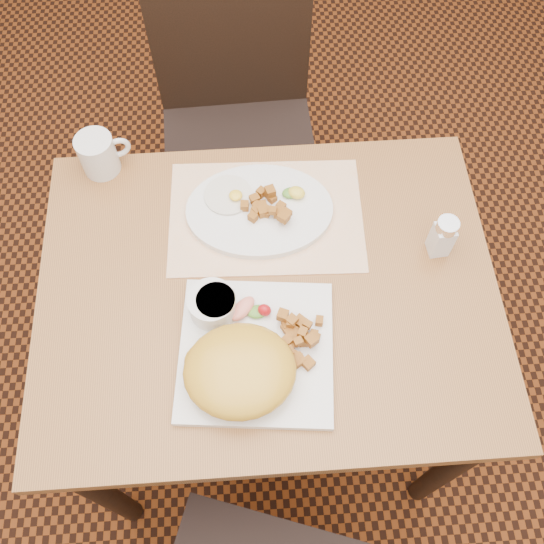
{
  "coord_description": "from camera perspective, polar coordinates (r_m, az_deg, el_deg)",
  "views": [
    {
      "loc": [
        -0.03,
        -0.52,
        1.81
      ],
      "look_at": [
        0.01,
        -0.0,
        0.82
      ],
      "focal_mm": 40.0,
      "sensor_mm": 36.0,
      "label": 1
    }
  ],
  "objects": [
    {
      "name": "ground",
      "position": [
        1.88,
        -0.24,
        -11.69
      ],
      "size": [
        8.0,
        8.0,
        0.0
      ],
      "primitive_type": "plane",
      "color": "black",
      "rests_on": "ground"
    },
    {
      "name": "home_fries_ov",
      "position": [
        1.24,
        -0.53,
        6.19
      ],
      "size": [
        0.1,
        0.1,
        0.03
      ],
      "color": "#A8631B",
      "rests_on": "plate_oval"
    },
    {
      "name": "garnish_sq",
      "position": [
        1.13,
        -2.0,
        -3.55
      ],
      "size": [
        0.09,
        0.06,
        0.03
      ],
      "color": "#387223",
      "rests_on": "plate_square"
    },
    {
      "name": "garnish_ov",
      "position": [
        1.27,
        2.14,
        7.47
      ],
      "size": [
        0.05,
        0.04,
        0.02
      ],
      "color": "#387223",
      "rests_on": "plate_oval"
    },
    {
      "name": "coffee_mug",
      "position": [
        1.35,
        -15.98,
        10.62
      ],
      "size": [
        0.11,
        0.08,
        0.09
      ],
      "color": "silver",
      "rests_on": "table"
    },
    {
      "name": "fried_egg",
      "position": [
        1.27,
        -4.05,
        7.23
      ],
      "size": [
        0.1,
        0.1,
        0.02
      ],
      "color": "white",
      "rests_on": "plate_oval"
    },
    {
      "name": "salt_shaker",
      "position": [
        1.22,
        15.76,
        3.27
      ],
      "size": [
        0.05,
        0.05,
        0.1
      ],
      "color": "white",
      "rests_on": "table"
    },
    {
      "name": "ramekin",
      "position": [
        1.13,
        -5.64,
        -3.02
      ],
      "size": [
        0.09,
        0.09,
        0.05
      ],
      "color": "silver",
      "rests_on": "plate_square"
    },
    {
      "name": "home_fries_sq",
      "position": [
        1.11,
        2.47,
        -6.16
      ],
      "size": [
        0.09,
        0.12,
        0.03
      ],
      "color": "#A8631B",
      "rests_on": "plate_square"
    },
    {
      "name": "table",
      "position": [
        1.28,
        -0.35,
        -3.67
      ],
      "size": [
        0.9,
        0.7,
        0.75
      ],
      "color": "#975F2E",
      "rests_on": "ground"
    },
    {
      "name": "placemat",
      "position": [
        1.26,
        -0.57,
        5.28
      ],
      "size": [
        0.41,
        0.29,
        0.0
      ],
      "primitive_type": "cube",
      "rotation": [
        0.0,
        0.0,
        -0.04
      ],
      "color": "white",
      "rests_on": "table"
    },
    {
      "name": "chair_far",
      "position": [
        1.73,
        -3.34,
        14.76
      ],
      "size": [
        0.44,
        0.44,
        0.97
      ],
      "rotation": [
        0.0,
        0.0,
        3.18
      ],
      "color": "black",
      "rests_on": "ground"
    },
    {
      "name": "plate_oval",
      "position": [
        1.26,
        -1.18,
        5.82
      ],
      "size": [
        0.31,
        0.23,
        0.02
      ],
      "primitive_type": null,
      "rotation": [
        0.0,
        0.0,
        -0.03
      ],
      "color": "silver",
      "rests_on": "placemat"
    },
    {
      "name": "plate_square",
      "position": [
        1.12,
        -1.51,
        -7.47
      ],
      "size": [
        0.31,
        0.31,
        0.02
      ],
      "primitive_type": "cube",
      "rotation": [
        0.0,
        0.0,
        -0.1
      ],
      "color": "silver",
      "rests_on": "table"
    },
    {
      "name": "hollandaise_mound",
      "position": [
        1.07,
        -3.14,
        -9.27
      ],
      "size": [
        0.2,
        0.18,
        0.07
      ],
      "color": "gold",
      "rests_on": "plate_square"
    }
  ]
}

